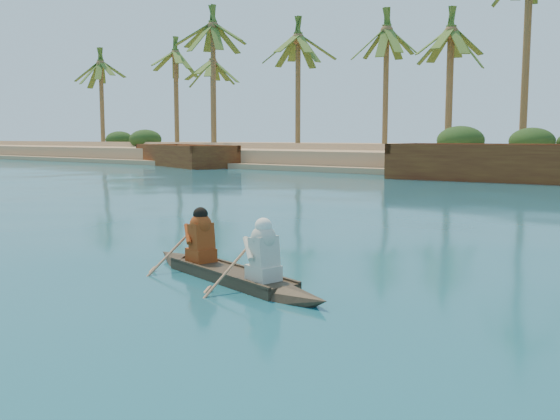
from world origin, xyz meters
The scene contains 4 objects.
ground centered at (0.00, 0.00, 0.00)m, with size 160.00×160.00×0.00m, color #0D3E54.
canoe centered at (2.86, -4.00, 0.24)m, with size 4.59×1.75×1.26m.
barge_left centered at (-26.11, 23.31, 0.67)m, with size 12.18×7.78×1.93m.
barge_mid centered at (-0.02, 22.00, 0.78)m, with size 13.74×5.66×2.23m.
Camera 1 is at (9.38, -11.32, 2.29)m, focal length 40.00 mm.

